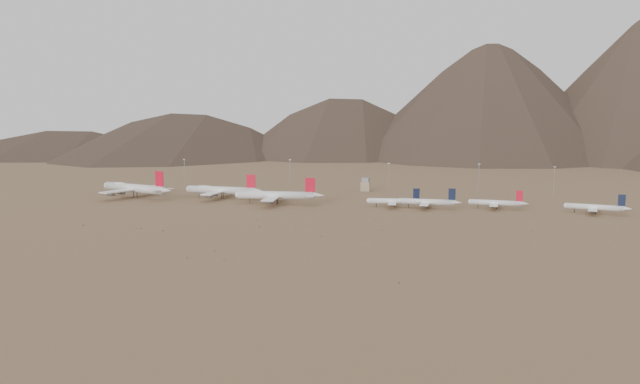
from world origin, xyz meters
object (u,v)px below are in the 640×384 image
(widebody_west, at_px, (134,188))
(narrowbody_a, at_px, (395,201))
(narrowbody_b, at_px, (429,202))
(widebody_centre, at_px, (221,190))
(widebody_east, at_px, (276,195))
(control_tower, at_px, (366,185))

(widebody_west, relative_size, narrowbody_a, 1.76)
(widebody_west, bearing_deg, narrowbody_b, 18.39)
(widebody_centre, height_order, widebody_east, widebody_east)
(widebody_west, relative_size, widebody_east, 1.10)
(widebody_centre, bearing_deg, widebody_east, -18.84)
(widebody_centre, height_order, narrowbody_b, widebody_centre)
(widebody_centre, bearing_deg, control_tower, 38.76)
(narrowbody_a, bearing_deg, narrowbody_b, -6.31)
(widebody_west, bearing_deg, widebody_centre, 28.68)
(widebody_east, xyz_separation_m, control_tower, (49.33, 100.30, -1.80))
(narrowbody_a, height_order, control_tower, narrowbody_a)
(narrowbody_a, bearing_deg, widebody_west, 173.92)
(widebody_centre, distance_m, narrowbody_a, 144.16)
(widebody_west, relative_size, narrowbody_b, 1.64)
(widebody_west, xyz_separation_m, widebody_east, (125.31, -4.52, -0.93))
(widebody_east, distance_m, narrowbody_a, 90.31)
(control_tower, bearing_deg, widebody_centre, -141.81)
(narrowbody_a, height_order, narrowbody_b, narrowbody_b)
(widebody_west, height_order, control_tower, widebody_west)
(widebody_east, relative_size, control_tower, 5.77)
(narrowbody_b, bearing_deg, narrowbody_a, -179.24)
(narrowbody_a, distance_m, control_tower, 99.79)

